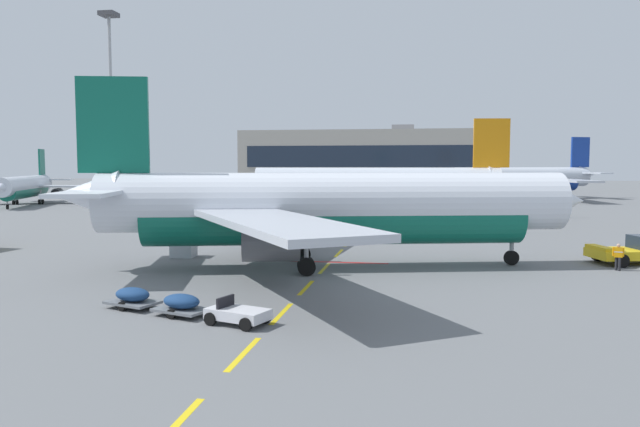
# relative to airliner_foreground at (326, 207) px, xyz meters

# --- Properties ---
(ground) EXTENTS (400.00, 400.00, 0.00)m
(ground) POSITION_rel_airliner_foreground_xyz_m (21.96, 20.20, -3.95)
(ground) COLOR slate
(apron_paint_markings) EXTENTS (8.00, 94.09, 0.01)m
(apron_paint_markings) POSITION_rel_airliner_foreground_xyz_m (-0.04, 16.69, -3.95)
(apron_paint_markings) COLOR yellow
(apron_paint_markings) RESTS_ON ground
(airliner_foreground) EXTENTS (34.48, 33.63, 12.20)m
(airliner_foreground) POSITION_rel_airliner_foreground_xyz_m (0.00, 0.00, 0.00)
(airliner_foreground) COLOR silver
(airliner_foreground) RESTS_ON ground
(pushback_tug) EXTENTS (6.54, 4.38, 2.08)m
(pushback_tug) POSITION_rel_airliner_foreground_xyz_m (20.80, 5.13, -3.05)
(pushback_tug) COLOR yellow
(pushback_tug) RESTS_ON ground
(airliner_mid_left) EXTENTS (35.33, 34.82, 12.39)m
(airliner_mid_left) POSITION_rel_airliner_foreground_xyz_m (1.08, 38.16, 0.06)
(airliner_mid_left) COLOR silver
(airliner_mid_left) RESTS_ON ground
(airliner_far_center) EXTENTS (32.30, 30.45, 11.99)m
(airliner_far_center) POSITION_rel_airliner_foreground_xyz_m (25.16, 82.05, -0.07)
(airliner_far_center) COLOR silver
(airliner_far_center) RESTS_ON ground
(airliner_far_right) EXTENTS (25.09, 26.10, 9.38)m
(airliner_far_right) POSITION_rel_airliner_foreground_xyz_m (-58.06, 51.66, -0.91)
(airliner_far_right) COLOR silver
(airliner_far_right) RESTS_ON ground
(baggage_train) EXTENTS (8.60, 4.24, 1.14)m
(baggage_train) POSITION_rel_airliner_foreground_xyz_m (-4.33, -13.70, -3.42)
(baggage_train) COLOR silver
(baggage_train) RESTS_ON ground
(ground_crew_worker) EXTENTS (0.66, 0.35, 1.72)m
(ground_crew_worker) POSITION_rel_airliner_foreground_xyz_m (18.51, 1.92, -2.96)
(ground_crew_worker) COLOR #232328
(ground_crew_worker) RESTS_ON ground
(uld_cargo_container) EXTENTS (1.69, 1.65, 1.60)m
(uld_cargo_container) POSITION_rel_airliner_foreground_xyz_m (-10.93, 2.74, -3.15)
(uld_cargo_container) COLOR #B7BCC6
(uld_cargo_container) RESTS_ON ground
(apron_light_mast_near) EXTENTS (1.80, 1.80, 23.80)m
(apron_light_mast_near) POSITION_rel_airliner_foreground_xyz_m (-28.94, 26.27, 10.93)
(apron_light_mast_near) COLOR slate
(apron_light_mast_near) RESTS_ON ground
(terminal_satellite) EXTENTS (68.43, 20.97, 17.45)m
(terminal_satellite) POSITION_rel_airliner_foreground_xyz_m (-9.75, 133.12, 4.00)
(terminal_satellite) COLOR #9E998E
(terminal_satellite) RESTS_ON ground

